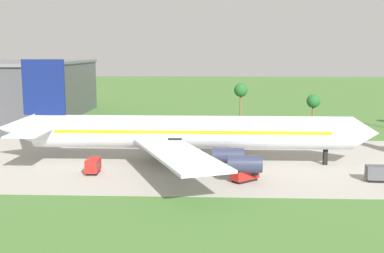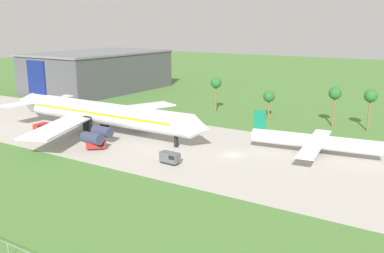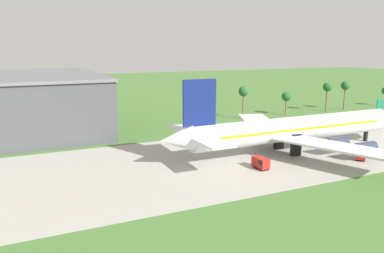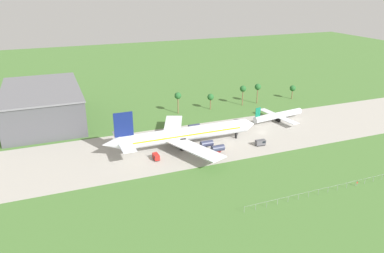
{
  "view_description": "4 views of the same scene",
  "coord_description": "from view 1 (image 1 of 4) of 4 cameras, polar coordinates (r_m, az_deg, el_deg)",
  "views": [
    {
      "loc": [
        -34.87,
        -86.78,
        20.18
      ],
      "look_at": [
        -38.57,
        -1.59,
        6.77
      ],
      "focal_mm": 45.0,
      "sensor_mm": 36.0,
      "label": 1
    },
    {
      "loc": [
        42.57,
        -84.06,
        29.46
      ],
      "look_at": [
        -10.08,
        -1.59,
        5.77
      ],
      "focal_mm": 40.0,
      "sensor_mm": 36.0,
      "label": 2
    },
    {
      "loc": [
        -99.53,
        -72.52,
        25.19
      ],
      "look_at": [
        -67.06,
        -1.59,
        8.72
      ],
      "focal_mm": 35.0,
      "sensor_mm": 36.0,
      "label": 3
    },
    {
      "loc": [
        -90.92,
        -140.03,
        66.11
      ],
      "look_at": [
        -33.51,
        5.0,
        6.0
      ],
      "focal_mm": 35.0,
      "sensor_mm": 36.0,
      "label": 4
    }
  ],
  "objects": [
    {
      "name": "jet_airliner",
      "position": [
        86.56,
        -0.85,
        -0.69
      ],
      "size": [
        69.06,
        54.94,
        18.73
      ],
      "color": "silver",
      "rests_on": "ground_plane"
    },
    {
      "name": "baggage_tug",
      "position": [
        80.82,
        21.56,
        -5.17
      ],
      "size": [
        4.51,
        2.22,
        2.52
      ],
      "color": "black",
      "rests_on": "ground_plane"
    },
    {
      "name": "fuel_truck",
      "position": [
        76.05,
        6.37,
        -5.69
      ],
      "size": [
        4.77,
        4.48,
        1.92
      ],
      "color": "black",
      "rests_on": "ground_plane"
    },
    {
      "name": "catering_van",
      "position": [
        81.77,
        -11.67,
        -4.58
      ],
      "size": [
        2.15,
        4.03,
        2.46
      ],
      "color": "black",
      "rests_on": "ground_plane"
    },
    {
      "name": "terminal_building",
      "position": [
        153.97,
        -20.49,
        4.07
      ],
      "size": [
        36.72,
        61.2,
        17.23
      ],
      "color": "#47474C",
      "rests_on": "ground_plane"
    },
    {
      "name": "palm_tree_row",
      "position": [
        135.16,
        21.27,
        3.37
      ],
      "size": [
        76.98,
        3.6,
        11.78
      ],
      "color": "brown",
      "rests_on": "ground_plane"
    }
  ]
}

